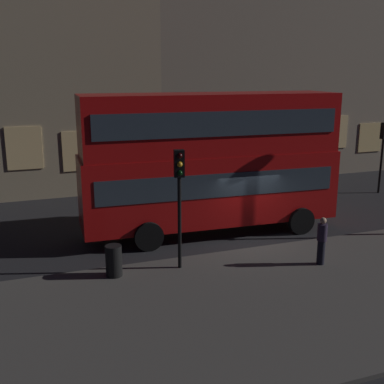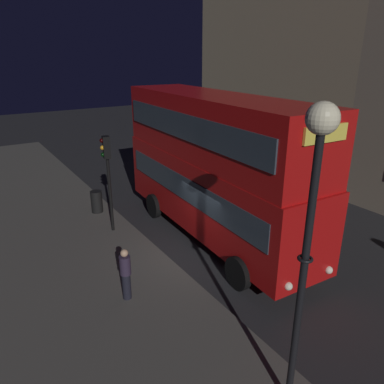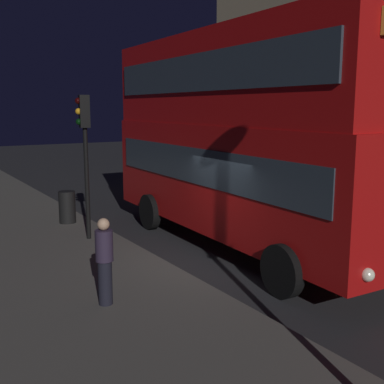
{
  "view_description": "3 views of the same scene",
  "coord_description": "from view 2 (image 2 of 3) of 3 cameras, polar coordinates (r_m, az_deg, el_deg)",
  "views": [
    {
      "loc": [
        -8.04,
        -15.69,
        6.36
      ],
      "look_at": [
        -2.38,
        -0.1,
        2.16
      ],
      "focal_mm": 44.91,
      "sensor_mm": 36.0,
      "label": 1
    },
    {
      "loc": [
        9.73,
        -6.47,
        6.88
      ],
      "look_at": [
        -1.46,
        0.74,
        1.88
      ],
      "focal_mm": 34.46,
      "sensor_mm": 36.0,
      "label": 2
    },
    {
      "loc": [
        9.01,
        -6.26,
        3.68
      ],
      "look_at": [
        -2.61,
        1.0,
        1.28
      ],
      "focal_mm": 45.26,
      "sensor_mm": 36.0,
      "label": 3
    }
  ],
  "objects": [
    {
      "name": "sidewalk_slab",
      "position": [
        11.99,
        -19.66,
        -15.44
      ],
      "size": [
        44.0,
        7.67,
        0.12
      ],
      "primitive_type": "cube",
      "color": "#4C4944",
      "rests_on": "ground"
    },
    {
      "name": "traffic_light_near_kerb",
      "position": [
        14.5,
        -12.98,
        4.2
      ],
      "size": [
        0.36,
        0.39,
        3.88
      ],
      "rotation": [
        0.0,
        0.0,
        -0.19
      ],
      "color": "black",
      "rests_on": "sidewalk_slab"
    },
    {
      "name": "ground_plane",
      "position": [
        13.56,
        0.74,
        -9.89
      ],
      "size": [
        80.0,
        80.0,
        0.0
      ],
      "primitive_type": "plane",
      "color": "#232326"
    },
    {
      "name": "street_lamp",
      "position": [
        6.38,
        18.17,
        -1.03
      ],
      "size": [
        0.53,
        0.53,
        6.1
      ],
      "color": "black",
      "rests_on": "sidewalk_slab"
    },
    {
      "name": "litter_bin",
      "position": [
        17.19,
        -14.54,
        -1.45
      ],
      "size": [
        0.51,
        0.51,
        1.0
      ],
      "primitive_type": "cylinder",
      "color": "black",
      "rests_on": "sidewalk_slab"
    },
    {
      "name": "double_decker_bus",
      "position": [
        13.9,
        3.33,
        4.74
      ],
      "size": [
        10.32,
        3.15,
        5.54
      ],
      "rotation": [
        0.0,
        0.0,
        -0.05
      ],
      "color": "#B20F0F",
      "rests_on": "ground"
    },
    {
      "name": "pedestrian",
      "position": [
        11.01,
        -10.23,
        -12.3
      ],
      "size": [
        0.32,
        0.32,
        1.62
      ],
      "rotation": [
        0.0,
        0.0,
        0.37
      ],
      "color": "black",
      "rests_on": "sidewalk_slab"
    },
    {
      "name": "building_with_clock",
      "position": [
        25.9,
        20.11,
        25.66
      ],
      "size": [
        13.25,
        9.09,
        19.32
      ],
      "color": "tan",
      "rests_on": "ground"
    }
  ]
}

